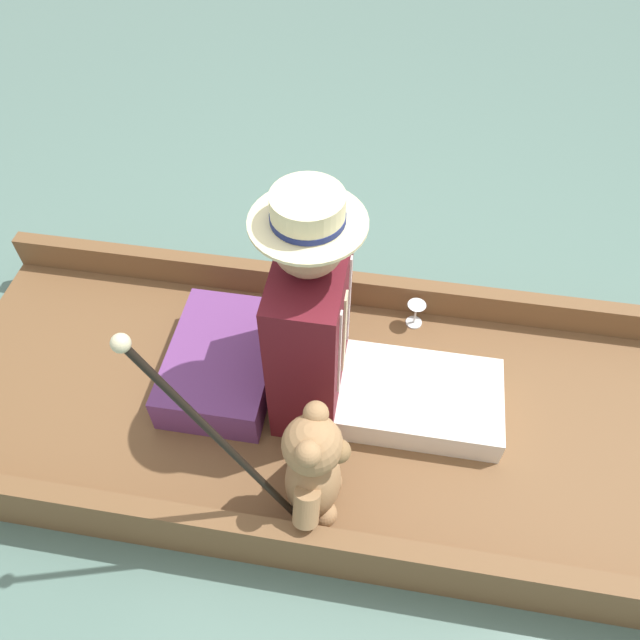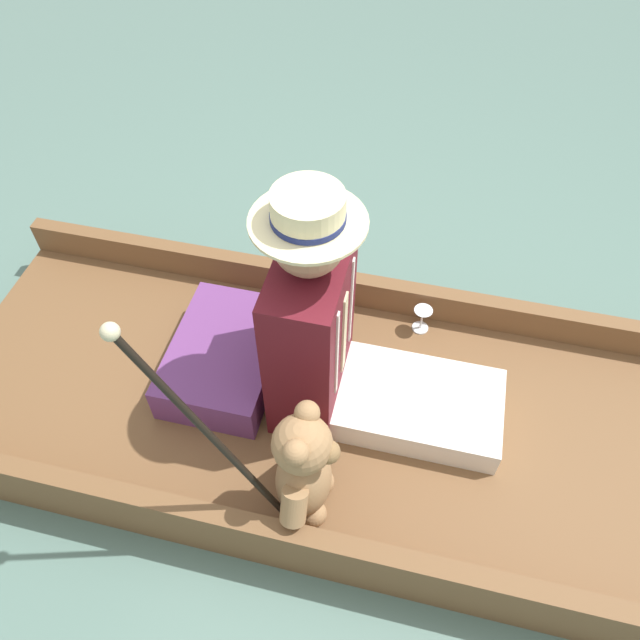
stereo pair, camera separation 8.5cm
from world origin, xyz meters
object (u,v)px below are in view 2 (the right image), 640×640
(seated_person, at_px, (339,341))
(wine_glass, at_px, (423,315))
(teddy_bear, at_px, (305,469))
(walking_cane, at_px, (204,429))

(seated_person, bearing_deg, wine_glass, 137.14)
(wine_glass, bearing_deg, teddy_bear, -18.53)
(seated_person, xyz_separation_m, teddy_bear, (0.40, -0.01, -0.11))
(wine_glass, xyz_separation_m, walking_cane, (0.86, -0.49, 0.43))
(seated_person, distance_m, walking_cane, 0.57)
(teddy_bear, bearing_deg, seated_person, 178.11)
(seated_person, bearing_deg, teddy_bear, -11.74)
(seated_person, height_order, wine_glass, seated_person)
(seated_person, xyz_separation_m, wine_glass, (-0.38, 0.25, -0.25))
(wine_glass, bearing_deg, seated_person, -33.02)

